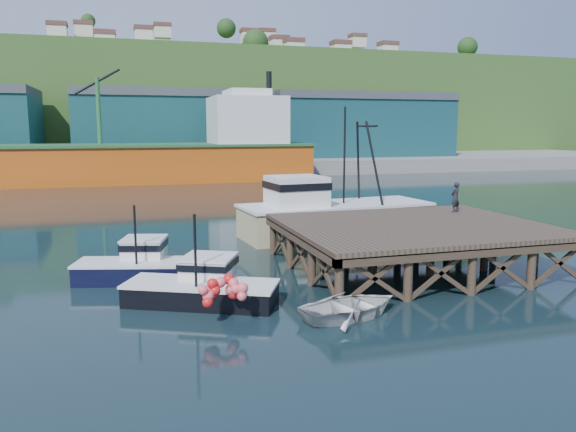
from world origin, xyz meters
name	(u,v)px	position (x,y,z in m)	size (l,w,h in m)	color
ground	(305,276)	(0.00, 0.00, 0.00)	(300.00, 300.00, 0.00)	black
wharf	(416,228)	(5.50, -0.19, 1.94)	(12.00, 10.00, 2.62)	brown
far_quay	(170,162)	(0.00, 70.00, 1.00)	(160.00, 40.00, 2.00)	gray
warehouse_mid	(172,128)	(0.00, 65.00, 6.50)	(28.00, 16.00, 9.00)	#174A4E
warehouse_right	(353,128)	(30.00, 65.00, 6.50)	(30.00, 16.00, 9.00)	#174A4E
cargo_ship	(114,155)	(-8.46, 48.00, 3.31)	(55.50, 10.00, 13.75)	#D35813
hillside	(156,107)	(0.00, 100.00, 11.00)	(220.00, 50.00, 22.00)	#2D511E
boat_navy	(141,265)	(-7.12, 1.39, 0.69)	(5.82, 3.74, 3.43)	black
boat_black	(203,286)	(-4.95, -2.60, 0.65)	(6.10, 5.10, 3.56)	black
trawler	(332,210)	(4.55, 8.47, 1.63)	(12.12, 5.24, 7.90)	#C6B980
dinghy	(351,306)	(-0.19, -5.80, 0.40)	(2.75, 3.85, 0.80)	silver
dockworker	(455,197)	(9.44, 2.68, 2.94)	(0.59, 0.39, 1.62)	black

